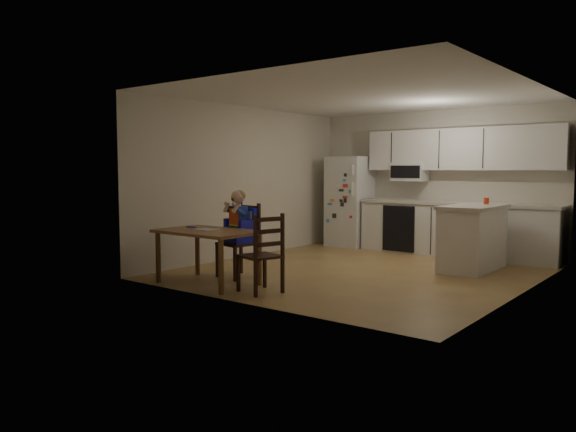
# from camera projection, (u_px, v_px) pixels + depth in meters

# --- Properties ---
(room) EXTENTS (4.52, 5.01, 2.51)m
(room) POSITION_uv_depth(u_px,v_px,m) (379.00, 184.00, 8.37)
(room) COLOR olive
(room) RESTS_ON ground
(refrigerator) EXTENTS (0.72, 0.70, 1.70)m
(refrigerator) POSITION_uv_depth(u_px,v_px,m) (350.00, 202.00, 10.67)
(refrigerator) COLOR silver
(refrigerator) RESTS_ON ground
(kitchen_run) EXTENTS (3.37, 0.62, 2.15)m
(kitchen_run) POSITION_uv_depth(u_px,v_px,m) (456.00, 204.00, 9.47)
(kitchen_run) COLOR silver
(kitchen_run) RESTS_ON ground
(kitchen_island) EXTENTS (0.67, 1.28, 0.95)m
(kitchen_island) POSITION_uv_depth(u_px,v_px,m) (473.00, 237.00, 8.15)
(kitchen_island) COLOR silver
(kitchen_island) RESTS_ON ground
(red_cup) EXTENTS (0.08, 0.08, 0.10)m
(red_cup) POSITION_uv_depth(u_px,v_px,m) (486.00, 201.00, 8.37)
(red_cup) COLOR red
(red_cup) RESTS_ON kitchen_island
(dining_table) EXTENTS (1.29, 0.83, 0.69)m
(dining_table) POSITION_uv_depth(u_px,v_px,m) (208.00, 237.00, 7.15)
(dining_table) COLOR brown
(dining_table) RESTS_ON ground
(napkin) EXTENTS (0.28, 0.24, 0.01)m
(napkin) POSITION_uv_depth(u_px,v_px,m) (205.00, 230.00, 7.17)
(napkin) COLOR silver
(napkin) RESTS_ON dining_table
(toddler_spoon) EXTENTS (0.12, 0.06, 0.02)m
(toddler_spoon) POSITION_uv_depth(u_px,v_px,m) (191.00, 227.00, 7.46)
(toddler_spoon) COLOR #1B1BC8
(toddler_spoon) RESTS_ON dining_table
(chair_booster) EXTENTS (0.51, 0.51, 1.19)m
(chair_booster) POSITION_uv_depth(u_px,v_px,m) (241.00, 225.00, 7.61)
(chair_booster) COLOR black
(chair_booster) RESTS_ON ground
(chair_side) EXTENTS (0.52, 0.52, 0.95)m
(chair_side) POSITION_uv_depth(u_px,v_px,m) (265.00, 249.00, 6.58)
(chair_side) COLOR black
(chair_side) RESTS_ON ground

